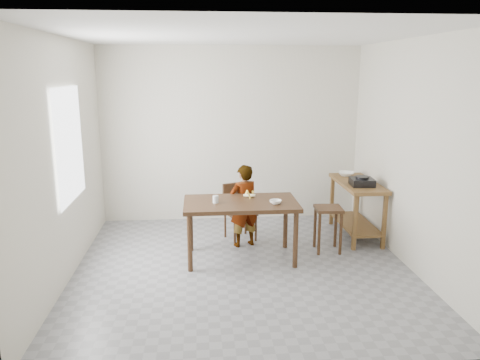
{
  "coord_description": "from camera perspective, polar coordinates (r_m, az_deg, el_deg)",
  "views": [
    {
      "loc": [
        -0.5,
        -5.23,
        2.32
      ],
      "look_at": [
        0.0,
        0.4,
        1.0
      ],
      "focal_mm": 35.0,
      "sensor_mm": 36.0,
      "label": 1
    }
  ],
  "objects": [
    {
      "name": "banana",
      "position": [
        5.96,
        1.15,
        -1.84
      ],
      "size": [
        0.2,
        0.18,
        0.06
      ],
      "primitive_type": null,
      "rotation": [
        0.0,
        0.0,
        -0.4
      ],
      "color": "#DACC54",
      "rests_on": "dining_table"
    },
    {
      "name": "window_pane",
      "position": [
        5.69,
        -20.05,
        4.06
      ],
      "size": [
        0.02,
        1.1,
        1.3
      ],
      "primitive_type": "cube",
      "color": "white",
      "rests_on": "wall_left"
    },
    {
      "name": "gas_burner",
      "position": [
        6.56,
        14.65,
        -0.23
      ],
      "size": [
        0.32,
        0.32,
        0.1
      ],
      "primitive_type": "cube",
      "rotation": [
        0.0,
        0.0,
        -0.07
      ],
      "color": "black",
      "rests_on": "prep_counter"
    },
    {
      "name": "floor",
      "position": [
        5.75,
        0.36,
        -10.86
      ],
      "size": [
        4.0,
        4.0,
        0.04
      ],
      "primitive_type": "cube",
      "color": "gray",
      "rests_on": "ground"
    },
    {
      "name": "prep_counter",
      "position": [
        6.89,
        13.98,
        -3.45
      ],
      "size": [
        0.5,
        1.2,
        0.8
      ],
      "primitive_type": null,
      "color": "brown",
      "rests_on": "floor"
    },
    {
      "name": "glass_tumbler",
      "position": [
        5.71,
        -2.99,
        -2.36
      ],
      "size": [
        0.08,
        0.08,
        0.09
      ],
      "primitive_type": "cylinder",
      "rotation": [
        0.0,
        0.0,
        -0.11
      ],
      "color": "silver",
      "rests_on": "dining_table"
    },
    {
      "name": "wall_left",
      "position": [
        5.53,
        -20.95,
        2.17
      ],
      "size": [
        0.04,
        4.0,
        2.7
      ],
      "primitive_type": "cube",
      "color": "beige",
      "rests_on": "ground"
    },
    {
      "name": "child",
      "position": [
        6.26,
        0.45,
        -3.17
      ],
      "size": [
        0.48,
        0.4,
        1.12
      ],
      "primitive_type": "imported",
      "rotation": [
        0.0,
        0.0,
        3.51
      ],
      "color": "white",
      "rests_on": "floor"
    },
    {
      "name": "dining_table",
      "position": [
        5.88,
        0.09,
        -6.16
      ],
      "size": [
        1.4,
        0.8,
        0.75
      ],
      "primitive_type": null,
      "color": "#3B2414",
      "rests_on": "floor"
    },
    {
      "name": "wall_front",
      "position": [
        3.39,
        3.6,
        -3.5
      ],
      "size": [
        4.0,
        0.04,
        2.7
      ],
      "primitive_type": "cube",
      "color": "beige",
      "rests_on": "ground"
    },
    {
      "name": "serving_bowl",
      "position": [
        7.13,
        12.82,
        0.74
      ],
      "size": [
        0.31,
        0.31,
        0.06
      ],
      "primitive_type": "imported",
      "rotation": [
        0.0,
        0.0,
        -0.4
      ],
      "color": "white",
      "rests_on": "prep_counter"
    },
    {
      "name": "dining_chair",
      "position": [
        6.55,
        0.04,
        -3.98
      ],
      "size": [
        0.49,
        0.49,
        0.78
      ],
      "primitive_type": null,
      "rotation": [
        0.0,
        0.0,
        0.36
      ],
      "color": "#3B2414",
      "rests_on": "floor"
    },
    {
      "name": "stool",
      "position": [
        6.27,
        10.64,
        -5.91
      ],
      "size": [
        0.35,
        0.35,
        0.6
      ],
      "primitive_type": null,
      "rotation": [
        0.0,
        0.0,
        -0.05
      ],
      "color": "#3B2414",
      "rests_on": "floor"
    },
    {
      "name": "wall_right",
      "position": [
        5.89,
        20.38,
        2.83
      ],
      "size": [
        0.04,
        4.0,
        2.7
      ],
      "primitive_type": "cube",
      "color": "beige",
      "rests_on": "ground"
    },
    {
      "name": "ceiling",
      "position": [
        5.27,
        0.4,
        17.5
      ],
      "size": [
        4.0,
        4.0,
        0.04
      ],
      "primitive_type": "cube",
      "color": "white",
      "rests_on": "wall_back"
    },
    {
      "name": "wall_back",
      "position": [
        7.33,
        -1.12,
        5.54
      ],
      "size": [
        4.0,
        0.04,
        2.7
      ],
      "primitive_type": "cube",
      "color": "beige",
      "rests_on": "ground"
    },
    {
      "name": "small_bowl",
      "position": [
        5.69,
        4.35,
        -2.68
      ],
      "size": [
        0.17,
        0.17,
        0.05
      ],
      "primitive_type": "imported",
      "rotation": [
        0.0,
        0.0,
        0.16
      ],
      "color": "white",
      "rests_on": "dining_table"
    }
  ]
}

